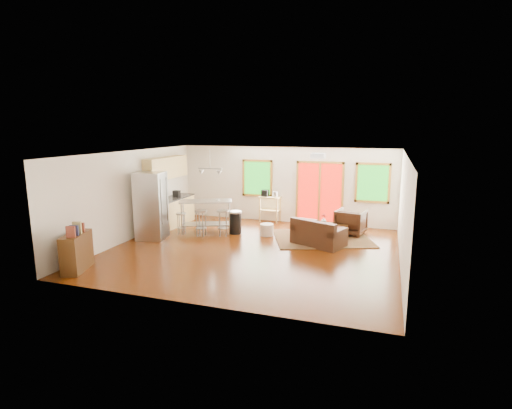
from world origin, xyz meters
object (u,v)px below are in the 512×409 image
(loveseat, at_px, (318,235))
(ottoman, at_px, (305,226))
(coffee_table, at_px, (332,226))
(kitchen_cart, at_px, (269,200))
(armchair, at_px, (351,221))
(rug, at_px, (322,238))
(island, at_px, (206,210))
(refrigerator, at_px, (152,206))

(loveseat, distance_m, ottoman, 1.41)
(coffee_table, xyz_separation_m, kitchen_cart, (-2.35, 1.34, 0.44))
(armchair, bearing_deg, ottoman, 21.13)
(rug, relative_size, island, 1.58)
(refrigerator, bearing_deg, kitchen_cart, 38.82)
(refrigerator, bearing_deg, loveseat, -1.19)
(armchair, distance_m, refrigerator, 6.03)
(ottoman, distance_m, island, 3.15)
(rug, bearing_deg, ottoman, 138.81)
(coffee_table, bearing_deg, rug, -129.12)
(loveseat, xyz_separation_m, island, (-3.57, 0.32, 0.40))
(coffee_table, bearing_deg, refrigerator, -160.03)
(island, bearing_deg, loveseat, -5.07)
(ottoman, distance_m, refrigerator, 4.74)
(loveseat, xyz_separation_m, coffee_table, (0.25, 1.01, 0.03))
(armchair, relative_size, refrigerator, 0.44)
(refrigerator, distance_m, island, 1.69)
(rug, relative_size, armchair, 3.17)
(island, bearing_deg, kitchen_cart, 54.06)
(loveseat, bearing_deg, coffee_table, 99.13)
(coffee_table, distance_m, refrigerator, 5.40)
(rug, relative_size, kitchen_cart, 2.45)
(loveseat, height_order, ottoman, loveseat)
(ottoman, bearing_deg, kitchen_cart, 144.10)
(ottoman, relative_size, kitchen_cart, 0.53)
(rug, relative_size, loveseat, 1.70)
(island, bearing_deg, coffee_table, 10.24)
(loveseat, bearing_deg, kitchen_cart, 154.99)
(armchair, distance_m, kitchen_cart, 3.01)
(coffee_table, xyz_separation_m, armchair, (0.51, 0.47, 0.11))
(coffee_table, relative_size, island, 0.55)
(loveseat, distance_m, armchair, 1.67)
(loveseat, height_order, coffee_table, loveseat)
(loveseat, xyz_separation_m, refrigerator, (-4.79, -0.82, 0.69))
(ottoman, xyz_separation_m, kitchen_cart, (-1.49, 1.08, 0.57))
(rug, distance_m, refrigerator, 5.14)
(rug, distance_m, ottoman, 0.85)
(rug, bearing_deg, armchair, 45.43)
(armchair, relative_size, kitchen_cart, 0.77)
(rug, distance_m, island, 3.68)
(loveseat, bearing_deg, refrigerator, -147.12)
(rug, height_order, island, island)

